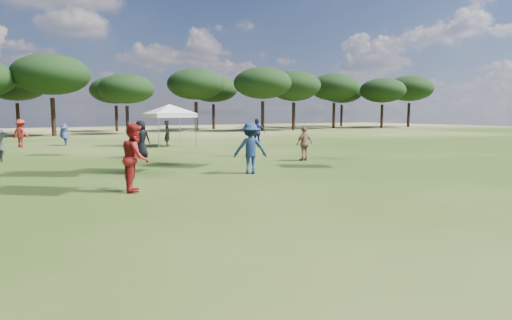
{
  "coord_description": "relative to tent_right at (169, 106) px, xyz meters",
  "views": [
    {
      "loc": [
        -2.01,
        0.32,
        2.2
      ],
      "look_at": [
        0.37,
        4.1,
        1.7
      ],
      "focal_mm": 30.0,
      "sensor_mm": 36.0,
      "label": 1
    }
  ],
  "objects": [
    {
      "name": "tent_right",
      "position": [
        0.0,
        0.0,
        0.0
      ],
      "size": [
        5.45,
        5.45,
        3.04
      ],
      "rotation": [
        0.0,
        0.0,
        0.04
      ],
      "color": "gray",
      "rests_on": "ground"
    },
    {
      "name": "tree_line",
      "position": [
        -5.63,
        20.59,
        2.81
      ],
      "size": [
        108.78,
        17.63,
        7.77
      ],
      "color": "black",
      "rests_on": "ground"
    }
  ]
}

